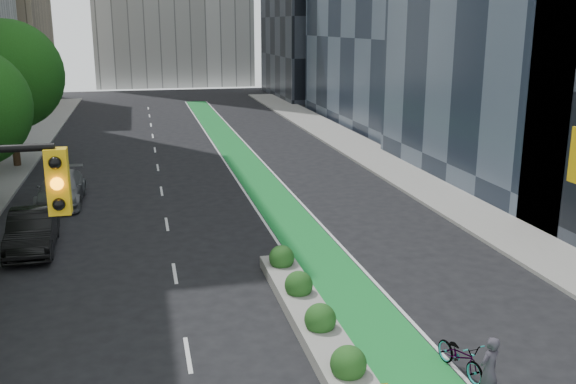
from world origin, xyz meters
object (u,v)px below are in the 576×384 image
bicycle (460,356)px  parked_car_left_far (61,189)px  median_planter (311,313)px  cyclist (489,370)px  parked_car_left_mid (32,231)px

bicycle → parked_car_left_far: bearing=111.7°
median_planter → bicycle: median_planter is taller
cyclist → parked_car_left_far: bearing=-82.7°
cyclist → median_planter: bearing=-80.6°
parked_car_left_far → median_planter: bearing=-60.9°
parked_car_left_mid → median_planter: bearing=-46.4°
cyclist → parked_car_left_mid: bearing=-70.9°
cyclist → parked_car_left_mid: (-11.97, 13.62, -0.04)m
bicycle → cyclist: size_ratio=1.09×
parked_car_left_mid → parked_car_left_far: size_ratio=0.92×
median_planter → bicycle: bearing=-49.6°
bicycle → parked_car_left_far: parked_car_left_far is taller
parked_car_left_mid → parked_car_left_far: bearing=84.9°
parked_car_left_mid → cyclist: bearing=-50.8°
median_planter → parked_car_left_far: parked_car_left_far is taller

